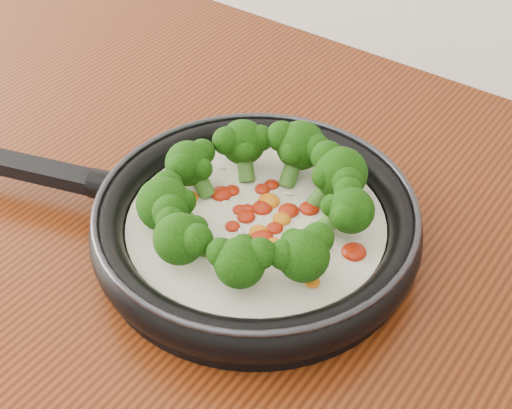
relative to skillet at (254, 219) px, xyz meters
The scene contains 1 object.
skillet is the anchor object (origin of this frame).
Camera 1 is at (0.24, 0.73, 1.37)m, focal length 50.80 mm.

